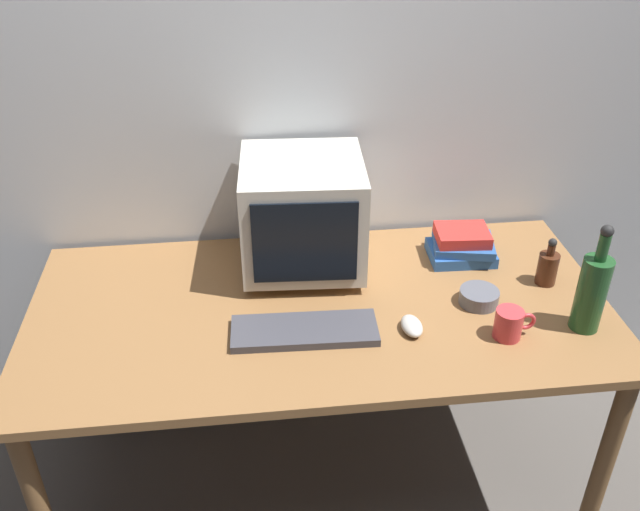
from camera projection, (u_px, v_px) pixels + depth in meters
The scene contains 11 objects.
ground_plane at pixel (320, 470), 2.49m from camera, with size 6.00×6.00×0.00m, color #56514C.
back_wall at pixel (303, 91), 2.24m from camera, with size 4.00×0.08×2.50m, color silver.
desk at pixel (320, 325), 2.14m from camera, with size 1.77×0.86×0.74m.
crt_monitor at pixel (303, 214), 2.19m from camera, with size 0.40×0.41×0.37m.
keyboard at pixel (305, 331), 1.97m from camera, with size 0.42×0.15×0.02m, color #3F3F47.
computer_mouse at pixel (412, 326), 1.98m from camera, with size 0.06×0.10×0.04m, color beige.
bottle_tall at pixel (592, 291), 1.94m from camera, with size 0.08×0.08×0.34m.
bottle_short at pixel (548, 267), 2.17m from camera, with size 0.06×0.06×0.16m.
book_stack at pixel (462, 245), 2.30m from camera, with size 0.23×0.20×0.11m.
mug at pixel (509, 324), 1.95m from camera, with size 0.12×0.08×0.09m.
cd_spindle at pixel (479, 297), 2.10m from camera, with size 0.12×0.12×0.04m, color #595B66.
Camera 1 is at (-0.20, -1.68, 1.99)m, focal length 38.62 mm.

